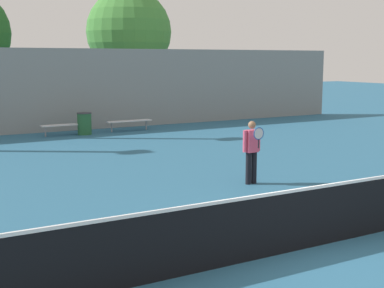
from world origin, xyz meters
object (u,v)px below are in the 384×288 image
object	(u,v)px
tennis_player	(252,149)
trash_bin	(84,124)
tennis_net	(300,219)
bench_courtside_far	(62,126)
bench_courtside_near	(129,121)
tree_green_broad	(129,32)

from	to	relation	value
tennis_player	trash_bin	distance (m)	10.78
tennis_net	bench_courtside_far	bearing A→B (deg)	88.67
bench_courtside_near	tree_green_broad	size ratio (longest dim) A/B	0.30
tennis_net	tennis_player	xyz separation A→B (m)	(2.09, 4.28, 0.36)
bench_courtside_far	bench_courtside_near	bearing A→B (deg)	0.00
bench_courtside_far	tennis_player	bearing A→B (deg)	-80.96
tennis_net	bench_courtside_near	size ratio (longest dim) A/B	5.72
trash_bin	tree_green_broad	distance (m)	8.34
bench_courtside_near	trash_bin	size ratio (longest dim) A/B	2.22
bench_courtside_far	tennis_net	bearing A→B (deg)	-91.33
bench_courtside_far	tree_green_broad	world-z (taller)	tree_green_broad
bench_courtside_near	tennis_net	bearing A→B (deg)	-102.34
tennis_player	bench_courtside_near	world-z (taller)	tennis_player
tennis_net	trash_bin	xyz separation A→B (m)	(1.24, 15.01, -0.07)
bench_courtside_near	tree_green_broad	bearing A→B (deg)	66.64
tennis_player	tree_green_broad	bearing A→B (deg)	75.85
tennis_net	bench_courtside_far	size ratio (longest dim) A/B	6.61
trash_bin	tennis_player	bearing A→B (deg)	-85.50
tennis_net	bench_courtside_near	world-z (taller)	tennis_net
bench_courtside_far	tree_green_broad	xyz separation A→B (m)	(5.37, 5.56, 4.13)
tennis_player	bench_courtside_far	bearing A→B (deg)	97.34
bench_courtside_near	trash_bin	bearing A→B (deg)	-175.60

